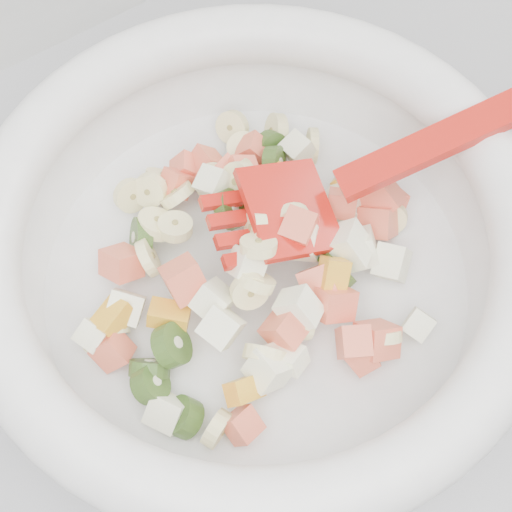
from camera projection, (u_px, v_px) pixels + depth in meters
counter at (353, 388)px, 0.97m from camera, size 2.00×0.60×0.90m
mixing_bowl at (257, 249)px, 0.49m from camera, size 0.45×0.36×0.13m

